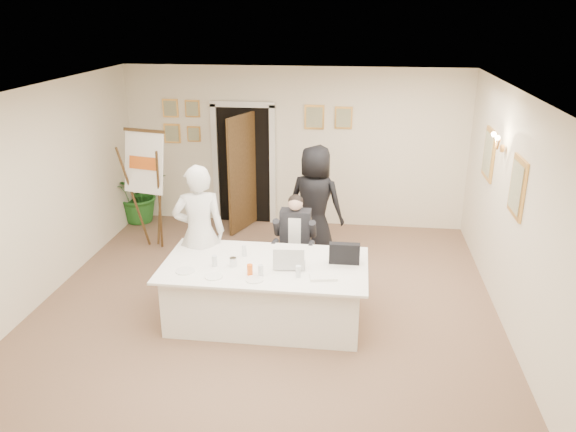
# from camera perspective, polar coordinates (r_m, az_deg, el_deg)

# --- Properties ---
(floor) EXTENTS (7.00, 7.00, 0.00)m
(floor) POSITION_cam_1_polar(r_m,az_deg,el_deg) (7.24, -2.68, -10.46)
(floor) COLOR brown
(floor) RESTS_ON ground
(ceiling) EXTENTS (6.00, 7.00, 0.02)m
(ceiling) POSITION_cam_1_polar(r_m,az_deg,el_deg) (6.28, -3.10, 12.05)
(ceiling) COLOR white
(ceiling) RESTS_ON wall_back
(wall_back) EXTENTS (6.00, 0.10, 2.80)m
(wall_back) POSITION_cam_1_polar(r_m,az_deg,el_deg) (9.95, 0.63, 6.96)
(wall_back) COLOR #EDE2C8
(wall_back) RESTS_ON floor
(wall_front) EXTENTS (6.00, 0.10, 2.80)m
(wall_front) POSITION_cam_1_polar(r_m,az_deg,el_deg) (3.66, -12.93, -19.27)
(wall_front) COLOR #EDE2C8
(wall_front) RESTS_ON floor
(wall_left) EXTENTS (0.10, 7.00, 2.80)m
(wall_left) POSITION_cam_1_polar(r_m,az_deg,el_deg) (7.72, -25.37, 0.97)
(wall_left) COLOR #EDE2C8
(wall_left) RESTS_ON floor
(wall_right) EXTENTS (0.10, 7.00, 2.80)m
(wall_right) POSITION_cam_1_polar(r_m,az_deg,el_deg) (6.81, 22.86, -1.11)
(wall_right) COLOR #EDE2C8
(wall_right) RESTS_ON floor
(doorway) EXTENTS (1.14, 0.86, 2.20)m
(doorway) POSITION_cam_1_polar(r_m,az_deg,el_deg) (10.01, -4.54, 4.86)
(doorway) COLOR black
(doorway) RESTS_ON floor
(pictures_back_wall) EXTENTS (3.40, 0.06, 0.80)m
(pictures_back_wall) POSITION_cam_1_polar(r_m,az_deg,el_deg) (9.95, -4.03, 9.56)
(pictures_back_wall) COLOR #E7AB4E
(pictures_back_wall) RESTS_ON wall_back
(pictures_right_wall) EXTENTS (0.06, 2.20, 0.80)m
(pictures_right_wall) POSITION_cam_1_polar(r_m,az_deg,el_deg) (7.80, 20.83, 4.49)
(pictures_right_wall) COLOR #E7AB4E
(pictures_right_wall) RESTS_ON wall_right
(wall_sconce) EXTENTS (0.20, 0.30, 0.24)m
(wall_sconce) POSITION_cam_1_polar(r_m,az_deg,el_deg) (7.70, 20.64, 7.03)
(wall_sconce) COLOR #C7873F
(wall_sconce) RESTS_ON wall_right
(conference_table) EXTENTS (2.50, 1.34, 0.78)m
(conference_table) POSITION_cam_1_polar(r_m,az_deg,el_deg) (7.05, -2.32, -7.70)
(conference_table) COLOR white
(conference_table) RESTS_ON floor
(seated_man) EXTENTS (0.61, 0.64, 1.34)m
(seated_man) POSITION_cam_1_polar(r_m,az_deg,el_deg) (7.82, 0.72, -2.49)
(seated_man) COLOR black
(seated_man) RESTS_ON floor
(flip_chart) EXTENTS (0.70, 0.50, 1.94)m
(flip_chart) POSITION_cam_1_polar(r_m,az_deg,el_deg) (9.23, -13.76, 2.02)
(flip_chart) COLOR #30210F
(flip_chart) RESTS_ON floor
(standing_man) EXTENTS (0.78, 0.63, 1.86)m
(standing_man) POSITION_cam_1_polar(r_m,az_deg,el_deg) (7.45, -8.98, -1.75)
(standing_man) COLOR silver
(standing_man) RESTS_ON floor
(standing_woman) EXTENTS (1.01, 0.81, 1.80)m
(standing_woman) POSITION_cam_1_polar(r_m,az_deg,el_deg) (8.61, 2.76, 1.33)
(standing_woman) COLOR black
(standing_woman) RESTS_ON floor
(potted_palm) EXTENTS (1.25, 1.19, 1.09)m
(potted_palm) POSITION_cam_1_polar(r_m,az_deg,el_deg) (10.59, -14.83, 2.30)
(potted_palm) COLOR #226321
(potted_palm) RESTS_ON floor
(laptop) EXTENTS (0.40, 0.41, 0.28)m
(laptop) POSITION_cam_1_polar(r_m,az_deg,el_deg) (6.77, 0.20, -4.00)
(laptop) COLOR #B7BABC
(laptop) RESTS_ON conference_table
(laptop_bag) EXTENTS (0.37, 0.11, 0.26)m
(laptop_bag) POSITION_cam_1_polar(r_m,az_deg,el_deg) (6.87, 5.75, -3.81)
(laptop_bag) COLOR black
(laptop_bag) RESTS_ON conference_table
(paper_stack) EXTENTS (0.35, 0.27, 0.03)m
(paper_stack) POSITION_cam_1_polar(r_m,az_deg,el_deg) (6.54, 3.58, -6.14)
(paper_stack) COLOR white
(paper_stack) RESTS_ON conference_table
(plate_left) EXTENTS (0.27, 0.27, 0.01)m
(plate_left) POSITION_cam_1_polar(r_m,az_deg,el_deg) (6.79, -10.43, -5.51)
(plate_left) COLOR white
(plate_left) RESTS_ON conference_table
(plate_mid) EXTENTS (0.23, 0.23, 0.01)m
(plate_mid) POSITION_cam_1_polar(r_m,az_deg,el_deg) (6.60, -7.55, -6.11)
(plate_mid) COLOR white
(plate_mid) RESTS_ON conference_table
(plate_near) EXTENTS (0.23, 0.23, 0.01)m
(plate_near) POSITION_cam_1_polar(r_m,az_deg,el_deg) (6.49, -3.42, -6.46)
(plate_near) COLOR white
(plate_near) RESTS_ON conference_table
(glass_a) EXTENTS (0.08, 0.08, 0.14)m
(glass_a) POSITION_cam_1_polar(r_m,az_deg,el_deg) (6.84, -7.47, -4.55)
(glass_a) COLOR silver
(glass_a) RESTS_ON conference_table
(glass_b) EXTENTS (0.07, 0.07, 0.14)m
(glass_b) POSITION_cam_1_polar(r_m,az_deg,el_deg) (6.55, -2.78, -5.58)
(glass_b) COLOR silver
(glass_b) RESTS_ON conference_table
(glass_c) EXTENTS (0.08, 0.08, 0.14)m
(glass_c) POSITION_cam_1_polar(r_m,az_deg,el_deg) (6.52, 1.05, -5.66)
(glass_c) COLOR silver
(glass_c) RESTS_ON conference_table
(glass_d) EXTENTS (0.07, 0.07, 0.14)m
(glass_d) POSITION_cam_1_polar(r_m,az_deg,el_deg) (7.08, -4.47, -3.55)
(glass_d) COLOR silver
(glass_d) RESTS_ON conference_table
(oj_glass) EXTENTS (0.08, 0.08, 0.13)m
(oj_glass) POSITION_cam_1_polar(r_m,az_deg,el_deg) (6.59, -3.90, -5.46)
(oj_glass) COLOR orange
(oj_glass) RESTS_ON conference_table
(steel_jug) EXTENTS (0.09, 0.09, 0.11)m
(steel_jug) POSITION_cam_1_polar(r_m,az_deg,el_deg) (6.82, -5.60, -4.67)
(steel_jug) COLOR silver
(steel_jug) RESTS_ON conference_table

